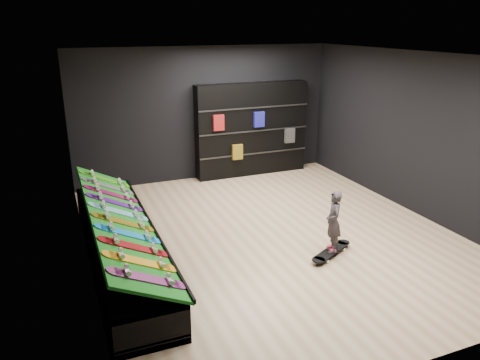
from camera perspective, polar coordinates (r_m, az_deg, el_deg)
name	(u,v)px	position (r m, az deg, el deg)	size (l,w,h in m)	color
floor	(271,235)	(8.15, 3.82, -6.67)	(6.00, 7.00, 0.01)	tan
ceiling	(275,56)	(7.38, 4.33, 14.89)	(6.00, 7.00, 0.01)	white
wall_back	(205,114)	(10.80, -4.23, 8.05)	(6.00, 0.02, 3.00)	black
wall_front	(432,238)	(4.93, 22.41, -6.55)	(6.00, 0.02, 3.00)	black
wall_left	(80,172)	(6.89, -18.96, 0.92)	(0.02, 7.00, 3.00)	black
wall_right	(418,135)	(9.32, 20.92, 5.17)	(0.02, 7.00, 3.00)	black
display_rack	(120,247)	(7.38, -14.43, -7.94)	(0.90, 4.50, 0.50)	black
turf_ramp	(121,219)	(7.19, -14.33, -4.59)	(1.00, 4.50, 0.04)	#106514
back_shelving	(252,129)	(11.09, 1.42, 6.19)	(2.71, 0.32, 2.17)	black
floor_skateboard	(331,253)	(7.57, 11.06, -8.70)	(0.98, 0.22, 0.09)	black
child	(333,233)	(7.42, 11.23, -6.36)	(0.22, 0.16, 0.59)	black
display_board_0	(148,278)	(5.49, -11.18, -11.68)	(0.98, 0.22, 0.09)	#2626BF
display_board_1	(141,262)	(5.86, -12.02, -9.70)	(0.98, 0.22, 0.09)	orange
display_board_2	(134,247)	(6.23, -12.76, -7.95)	(0.98, 0.22, 0.09)	red
display_board_3	(129,234)	(6.61, -13.41, -6.40)	(0.98, 0.22, 0.09)	blue
display_board_4	(124,222)	(6.99, -13.99, -5.01)	(0.98, 0.22, 0.09)	yellow
display_board_5	(119,212)	(7.38, -14.50, -3.78)	(0.98, 0.22, 0.09)	#0CB2E5
display_board_6	(115,202)	(7.77, -14.96, -2.66)	(0.98, 0.22, 0.09)	purple
display_board_7	(112,194)	(8.16, -15.38, -1.65)	(0.98, 0.22, 0.09)	#E5198C
display_board_8	(108,186)	(8.56, -15.75, -0.74)	(0.98, 0.22, 0.09)	black
display_board_9	(105,179)	(8.96, -16.09, 0.09)	(0.98, 0.22, 0.09)	green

